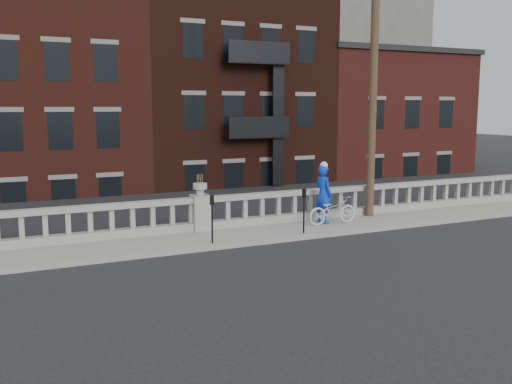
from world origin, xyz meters
The scene contains 10 objects.
ground centered at (0.00, 0.00, 0.00)m, with size 120.00×120.00×0.00m, color black.
sidewalk centered at (0.00, 3.00, 0.07)m, with size 32.00×2.20×0.15m, color gray.
balustrade centered at (0.00, 3.95, 0.64)m, with size 28.00×0.34×1.03m.
planter_pedestal centered at (0.00, 3.95, 0.83)m, with size 0.55×0.55×1.76m.
lower_level centered at (0.56, 23.04, 2.63)m, with size 80.00×44.00×20.80m.
utility_pole centered at (6.20, 3.60, 5.24)m, with size 1.60×0.28×10.00m.
parking_meter_b centered at (-0.30, 2.15, 1.00)m, with size 0.10×0.09×1.36m.
parking_meter_c centered at (2.68, 2.15, 1.00)m, with size 0.10×0.09×1.36m.
bicycle centered at (4.23, 2.96, 0.61)m, with size 0.61×1.76×0.92m, color silver.
cyclist centered at (4.04, 3.24, 1.11)m, with size 0.70×0.46×1.93m, color #0D36CF.
Camera 1 is at (-5.93, -12.56, 3.97)m, focal length 40.00 mm.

